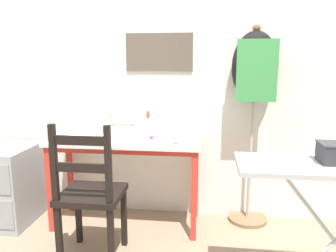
{
  "coord_description": "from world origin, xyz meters",
  "views": [
    {
      "loc": [
        0.64,
        -2.22,
        1.3
      ],
      "look_at": [
        0.34,
        0.21,
        0.83
      ],
      "focal_mm": 35.0,
      "sensor_mm": 36.0,
      "label": 1
    }
  ],
  "objects_px": {
    "sewing_machine": "(129,120)",
    "thread_spool_near_machine": "(151,137)",
    "scissors": "(180,143)",
    "filing_cabinet": "(7,184)",
    "fabric_bowl": "(60,137)",
    "storage_box": "(335,153)",
    "wooden_chair": "(90,195)",
    "dress_form": "(254,78)"
  },
  "relations": [
    {
      "from": "wooden_chair",
      "to": "filing_cabinet",
      "type": "bearing_deg",
      "value": 153.15
    },
    {
      "from": "filing_cabinet",
      "to": "wooden_chair",
      "type": "bearing_deg",
      "value": -26.85
    },
    {
      "from": "fabric_bowl",
      "to": "dress_form",
      "type": "bearing_deg",
      "value": 9.47
    },
    {
      "from": "fabric_bowl",
      "to": "thread_spool_near_machine",
      "type": "xyz_separation_m",
      "value": [
        0.7,
        0.11,
        -0.01
      ]
    },
    {
      "from": "thread_spool_near_machine",
      "to": "wooden_chair",
      "type": "relative_size",
      "value": 0.04
    },
    {
      "from": "thread_spool_near_machine",
      "to": "dress_form",
      "type": "height_order",
      "value": "dress_form"
    },
    {
      "from": "fabric_bowl",
      "to": "scissors",
      "type": "distance_m",
      "value": 0.94
    },
    {
      "from": "thread_spool_near_machine",
      "to": "wooden_chair",
      "type": "distance_m",
      "value": 0.68
    },
    {
      "from": "filing_cabinet",
      "to": "scissors",
      "type": "bearing_deg",
      "value": -0.66
    },
    {
      "from": "wooden_chair",
      "to": "storage_box",
      "type": "height_order",
      "value": "wooden_chair"
    },
    {
      "from": "thread_spool_near_machine",
      "to": "filing_cabinet",
      "type": "bearing_deg",
      "value": -175.48
    },
    {
      "from": "scissors",
      "to": "sewing_machine",
      "type": "bearing_deg",
      "value": 155.37
    },
    {
      "from": "dress_form",
      "to": "storage_box",
      "type": "height_order",
      "value": "dress_form"
    },
    {
      "from": "scissors",
      "to": "wooden_chair",
      "type": "bearing_deg",
      "value": -141.88
    },
    {
      "from": "sewing_machine",
      "to": "scissors",
      "type": "bearing_deg",
      "value": -24.63
    },
    {
      "from": "scissors",
      "to": "dress_form",
      "type": "relative_size",
      "value": 0.09
    },
    {
      "from": "sewing_machine",
      "to": "scissors",
      "type": "xyz_separation_m",
      "value": [
        0.43,
        -0.2,
        -0.13
      ]
    },
    {
      "from": "sewing_machine",
      "to": "wooden_chair",
      "type": "xyz_separation_m",
      "value": [
        -0.12,
        -0.63,
        -0.4
      ]
    },
    {
      "from": "fabric_bowl",
      "to": "storage_box",
      "type": "relative_size",
      "value": 0.72
    },
    {
      "from": "wooden_chair",
      "to": "dress_form",
      "type": "bearing_deg",
      "value": 31.87
    },
    {
      "from": "thread_spool_near_machine",
      "to": "dress_form",
      "type": "relative_size",
      "value": 0.03
    },
    {
      "from": "wooden_chair",
      "to": "dress_form",
      "type": "relative_size",
      "value": 0.6
    },
    {
      "from": "fabric_bowl",
      "to": "scissors",
      "type": "bearing_deg",
      "value": -0.36
    },
    {
      "from": "dress_form",
      "to": "storage_box",
      "type": "relative_size",
      "value": 10.08
    },
    {
      "from": "storage_box",
      "to": "thread_spool_near_machine",
      "type": "bearing_deg",
      "value": 143.46
    },
    {
      "from": "fabric_bowl",
      "to": "storage_box",
      "type": "distance_m",
      "value": 1.91
    },
    {
      "from": "fabric_bowl",
      "to": "wooden_chair",
      "type": "bearing_deg",
      "value": -48.35
    },
    {
      "from": "sewing_machine",
      "to": "dress_form",
      "type": "height_order",
      "value": "dress_form"
    },
    {
      "from": "wooden_chair",
      "to": "storage_box",
      "type": "xyz_separation_m",
      "value": [
        1.39,
        -0.26,
        0.41
      ]
    },
    {
      "from": "sewing_machine",
      "to": "thread_spool_near_machine",
      "type": "relative_size",
      "value": 8.87
    },
    {
      "from": "fabric_bowl",
      "to": "wooden_chair",
      "type": "xyz_separation_m",
      "value": [
        0.39,
        -0.44,
        -0.28
      ]
    },
    {
      "from": "sewing_machine",
      "to": "dress_form",
      "type": "xyz_separation_m",
      "value": [
        0.98,
        0.06,
        0.34
      ]
    },
    {
      "from": "sewing_machine",
      "to": "filing_cabinet",
      "type": "distance_m",
      "value": 1.15
    },
    {
      "from": "scissors",
      "to": "thread_spool_near_machine",
      "type": "relative_size",
      "value": 3.65
    },
    {
      "from": "sewing_machine",
      "to": "fabric_bowl",
      "type": "bearing_deg",
      "value": -159.26
    },
    {
      "from": "fabric_bowl",
      "to": "wooden_chair",
      "type": "relative_size",
      "value": 0.12
    },
    {
      "from": "thread_spool_near_machine",
      "to": "wooden_chair",
      "type": "height_order",
      "value": "wooden_chair"
    },
    {
      "from": "scissors",
      "to": "filing_cabinet",
      "type": "relative_size",
      "value": 0.23
    },
    {
      "from": "scissors",
      "to": "storage_box",
      "type": "relative_size",
      "value": 0.93
    },
    {
      "from": "sewing_machine",
      "to": "thread_spool_near_machine",
      "type": "height_order",
      "value": "sewing_machine"
    },
    {
      "from": "sewing_machine",
      "to": "fabric_bowl",
      "type": "xyz_separation_m",
      "value": [
        -0.51,
        -0.19,
        -0.11
      ]
    },
    {
      "from": "wooden_chair",
      "to": "filing_cabinet",
      "type": "distance_m",
      "value": 1.0
    }
  ]
}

